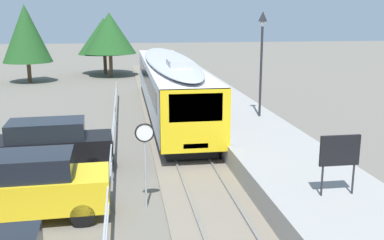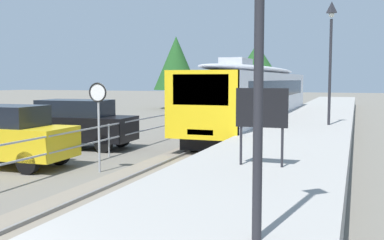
{
  "view_description": "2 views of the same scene",
  "coord_description": "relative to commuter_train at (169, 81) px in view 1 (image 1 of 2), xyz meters",
  "views": [
    {
      "loc": [
        -2.73,
        -3.91,
        5.99
      ],
      "look_at": [
        0.0,
        13.87,
        1.8
      ],
      "focal_mm": 41.64,
      "sensor_mm": 36.0,
      "label": 1
    },
    {
      "loc": [
        5.35,
        -2.91,
        2.9
      ],
      "look_at": [
        0.4,
        10.87,
        1.6
      ],
      "focal_mm": 42.94,
      "sensor_mm": 36.0,
      "label": 2
    }
  ],
  "objects": [
    {
      "name": "carpark_fence",
      "position": [
        -3.3,
        -11.21,
        -1.24
      ],
      "size": [
        0.06,
        36.06,
        1.25
      ],
      "color": "#9EA0A5",
      "rests_on": "ground"
    },
    {
      "name": "platform_notice_board",
      "position": [
        3.31,
        -15.71,
        0.04
      ],
      "size": [
        1.2,
        0.08,
        1.8
      ],
      "color": "#232328",
      "rests_on": "station_platform"
    },
    {
      "name": "tree_behind_station_far",
      "position": [
        -4.67,
        21.36,
        1.83
      ],
      "size": [
        5.54,
        5.54,
        5.86
      ],
      "color": "brown",
      "rests_on": "ground"
    },
    {
      "name": "ground_plane",
      "position": [
        -3.0,
        -1.21,
        -2.15
      ],
      "size": [
        160.0,
        160.0,
        0.0
      ],
      "primitive_type": "plane",
      "color": "#6B665B"
    },
    {
      "name": "speed_limit_sign",
      "position": [
        -2.17,
        -13.79,
        -0.03
      ],
      "size": [
        0.61,
        0.1,
        2.81
      ],
      "color": "#9EA0A5",
      "rests_on": "ground"
    },
    {
      "name": "commuter_train",
      "position": [
        0.0,
        0.0,
        0.0
      ],
      "size": [
        2.82,
        20.92,
        3.74
      ],
      "color": "silver",
      "rests_on": "track_rails"
    },
    {
      "name": "parked_suv_yellow",
      "position": [
        -5.65,
        -14.01,
        -1.09
      ],
      "size": [
        4.66,
        2.04,
        2.04
      ],
      "color": "gold",
      "rests_on": "ground"
    },
    {
      "name": "platform_lamp_mid_platform",
      "position": [
        4.22,
        -5.16,
        2.47
      ],
      "size": [
        0.34,
        0.34,
        5.35
      ],
      "color": "#232328",
      "rests_on": "station_platform"
    },
    {
      "name": "parked_suv_black",
      "position": [
        -5.65,
        -9.63,
        -1.09
      ],
      "size": [
        4.7,
        2.17,
        2.04
      ],
      "color": "black",
      "rests_on": "ground"
    },
    {
      "name": "station_platform",
      "position": [
        3.25,
        -1.21,
        -1.7
      ],
      "size": [
        3.9,
        60.0,
        0.9
      ],
      "primitive_type": "cube",
      "color": "#999691",
      "rests_on": "ground"
    },
    {
      "name": "track_rails",
      "position": [
        0.0,
        -1.21,
        -2.12
      ],
      "size": [
        3.2,
        60.0,
        0.14
      ],
      "color": "slate",
      "rests_on": "ground"
    },
    {
      "name": "tree_distant_left",
      "position": [
        -11.44,
        15.99,
        2.33
      ],
      "size": [
        4.43,
        4.43,
        7.1
      ],
      "color": "brown",
      "rests_on": "ground"
    },
    {
      "name": "tree_behind_carpark",
      "position": [
        -4.0,
        18.84,
        2.23
      ],
      "size": [
        5.22,
        5.22,
        6.41
      ],
      "color": "brown",
      "rests_on": "ground"
    }
  ]
}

